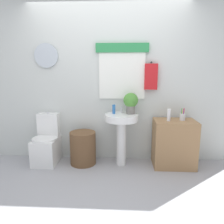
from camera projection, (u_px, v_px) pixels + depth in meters
The scene contains 11 objects.
ground_plane at pixel (102, 194), 2.59m from camera, with size 8.00×8.00×0.00m, color #A3A3A8.
back_wall at pixel (108, 81), 3.46m from camera, with size 4.40×0.18×2.60m.
toilet at pixel (47, 144), 3.45m from camera, with size 0.38×0.51×0.80m.
laundry_hamper at pixel (83, 148), 3.39m from camera, with size 0.41×0.41×0.52m, color brown.
pedestal_sink at pixel (121, 127), 3.29m from camera, with size 0.51×0.51×0.81m.
faucet at pixel (122, 110), 3.36m from camera, with size 0.03×0.03×0.10m, color silver.
wooden_cabinet at pixel (174, 143), 3.30m from camera, with size 0.63×0.44×0.73m, color #9E754C.
soap_bottle at pixel (114, 109), 3.29m from camera, with size 0.05×0.05×0.14m, color #2D6BB7.
potted_plant at pixel (131, 102), 3.27m from camera, with size 0.23×0.23×0.32m.
lotion_bottle at pixel (169, 115), 3.17m from camera, with size 0.05×0.05×0.18m, color white.
toothbrush_cup at pixel (183, 117), 3.23m from camera, with size 0.08×0.08×0.19m.
Camera 1 is at (0.25, -2.34, 1.48)m, focal length 34.17 mm.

